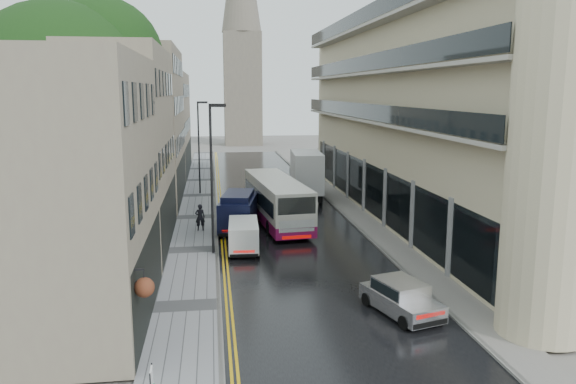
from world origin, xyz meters
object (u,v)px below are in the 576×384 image
object	(u,v)px
white_van	(230,242)
navy_van	(220,216)
lamp_post_near	(212,180)
cream_bus	(269,212)
white_lorry	(295,178)
pedestrian	(200,217)
lamp_post_far	(199,148)
silver_hatchback	(405,312)
tree_far	(112,125)
tree_near	(63,126)

from	to	relation	value
white_van	navy_van	distance (m)	4.53
navy_van	lamp_post_near	size ratio (longest dim) A/B	0.63
cream_bus	white_lorry	bearing A→B (deg)	67.01
pedestrian	lamp_post_near	xyz separation A→B (m)	(0.79, -5.14, 3.15)
lamp_post_near	lamp_post_far	distance (m)	18.37
navy_van	lamp_post_far	bearing A→B (deg)	106.04
white_van	pedestrian	distance (m)	6.04
white_lorry	cream_bus	bearing A→B (deg)	-103.24
cream_bus	lamp_post_far	distance (m)	15.48
silver_hatchback	lamp_post_near	distance (m)	13.28
silver_hatchback	pedestrian	distance (m)	17.71
navy_van	lamp_post_far	size ratio (longest dim) A/B	0.64
navy_van	tree_far	bearing A→B (deg)	136.44
silver_hatchback	navy_van	distance (m)	16.00
tree_far	silver_hatchback	world-z (taller)	tree_far
tree_near	cream_bus	world-z (taller)	tree_near
white_van	pedestrian	xyz separation A→B (m)	(-1.67, 5.81, 0.10)
pedestrian	white_van	bearing A→B (deg)	102.78
white_lorry	silver_hatchback	distance (m)	24.35
pedestrian	lamp_post_far	size ratio (longest dim) A/B	0.22
cream_bus	white_van	bearing A→B (deg)	-125.73
silver_hatchback	navy_van	xyz separation A→B (m)	(-6.57, 14.58, 0.57)
silver_hatchback	lamp_post_far	distance (m)	30.37
tree_near	white_lorry	world-z (taller)	tree_near
cream_bus	tree_far	bearing A→B (deg)	129.26
silver_hatchback	lamp_post_near	world-z (taller)	lamp_post_near
white_van	navy_van	size ratio (longest dim) A/B	0.74
tree_near	cream_bus	size ratio (longest dim) A/B	1.27
lamp_post_near	lamp_post_far	xyz separation A→B (m)	(-1.04, 18.34, -0.11)
navy_van	lamp_post_far	world-z (taller)	lamp_post_far
cream_bus	silver_hatchback	size ratio (longest dim) A/B	2.94
silver_hatchback	lamp_post_far	world-z (taller)	lamp_post_far
tree_near	pedestrian	distance (m)	9.84
white_lorry	pedestrian	bearing A→B (deg)	-126.77
cream_bus	pedestrian	world-z (taller)	cream_bus
white_van	lamp_post_near	world-z (taller)	lamp_post_near
tree_far	white_lorry	bearing A→B (deg)	-4.30
white_van	lamp_post_near	bearing A→B (deg)	145.52
white_lorry	tree_far	bearing A→B (deg)	179.70
white_lorry	navy_van	distance (m)	11.47
lamp_post_far	tree_near	bearing A→B (deg)	-114.26
white_lorry	lamp_post_far	world-z (taller)	lamp_post_far
white_van	white_lorry	bearing A→B (deg)	71.20
tree_far	pedestrian	size ratio (longest dim) A/B	7.41
cream_bus	white_van	size ratio (longest dim) A/B	2.94
tree_far	cream_bus	bearing A→B (deg)	-44.99
pedestrian	silver_hatchback	bearing A→B (deg)	112.85
navy_van	pedestrian	world-z (taller)	navy_van
navy_van	tree_near	bearing A→B (deg)	-154.66
tree_near	cream_bus	distance (m)	12.61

